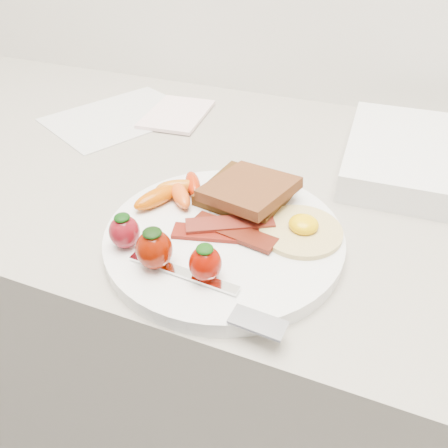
% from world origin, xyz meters
% --- Properties ---
extents(counter, '(2.00, 0.60, 0.90)m').
position_xyz_m(counter, '(0.00, 1.70, 0.45)').
color(counter, gray).
rests_on(counter, ground).
extents(plate, '(0.27, 0.27, 0.02)m').
position_xyz_m(plate, '(0.02, 1.54, 0.91)').
color(plate, white).
rests_on(plate, counter).
extents(toast_lower, '(0.11, 0.11, 0.01)m').
position_xyz_m(toast_lower, '(0.02, 1.61, 0.93)').
color(toast_lower, '#39210B').
rests_on(toast_lower, plate).
extents(toast_upper, '(0.12, 0.12, 0.02)m').
position_xyz_m(toast_upper, '(0.03, 1.60, 0.94)').
color(toast_upper, '#3E1D10').
rests_on(toast_upper, toast_lower).
extents(fried_egg, '(0.12, 0.12, 0.02)m').
position_xyz_m(fried_egg, '(0.10, 1.57, 0.92)').
color(fried_egg, beige).
rests_on(fried_egg, plate).
extents(bacon_strips, '(0.12, 0.08, 0.01)m').
position_xyz_m(bacon_strips, '(0.03, 1.54, 0.92)').
color(bacon_strips, '#480402').
rests_on(bacon_strips, plate).
extents(baby_carrots, '(0.07, 0.11, 0.02)m').
position_xyz_m(baby_carrots, '(-0.06, 1.58, 0.93)').
color(baby_carrots, '#CC6610').
rests_on(baby_carrots, plate).
extents(strawberries, '(0.13, 0.05, 0.05)m').
position_xyz_m(strawberries, '(-0.02, 1.46, 0.94)').
color(strawberries, maroon).
rests_on(strawberries, plate).
extents(fork, '(0.18, 0.06, 0.00)m').
position_xyz_m(fork, '(0.05, 1.44, 0.92)').
color(fork, white).
rests_on(fork, plate).
extents(paper_sheet, '(0.27, 0.29, 0.00)m').
position_xyz_m(paper_sheet, '(-0.28, 1.80, 0.90)').
color(paper_sheet, silver).
rests_on(paper_sheet, counter).
extents(notepad, '(0.11, 0.15, 0.01)m').
position_xyz_m(notepad, '(-0.19, 1.84, 0.91)').
color(notepad, white).
rests_on(notepad, paper_sheet).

